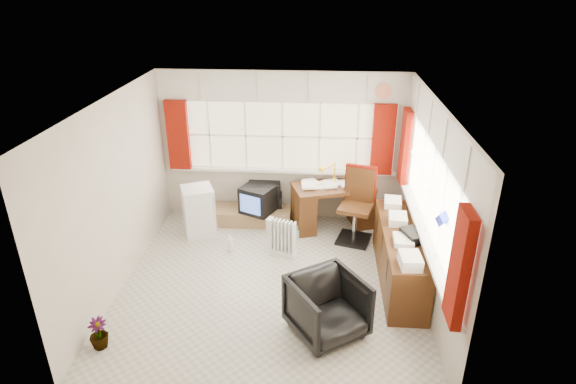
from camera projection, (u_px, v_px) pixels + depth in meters
name	position (u px, v px, depth m)	size (l,w,h in m)	color
ground	(271.00, 283.00, 6.58)	(4.00, 4.00, 0.00)	beige
room_walls	(269.00, 182.00, 5.96)	(4.00, 4.00, 4.00)	beige
window_back	(283.00, 166.00, 7.95)	(3.70, 0.12, 3.60)	beige
window_right	(423.00, 227.00, 6.06)	(0.12, 3.70, 3.60)	beige
curtains	(342.00, 161.00, 6.75)	(3.83, 3.83, 1.15)	maroon
overhead_cabinets	(349.00, 104.00, 6.47)	(3.98, 3.98, 0.48)	silver
desk	(333.00, 204.00, 7.89)	(1.41, 0.99, 0.77)	#4F2512
desk_lamp	(335.00, 169.00, 7.69)	(0.15, 0.13, 0.38)	yellow
task_chair	(358.00, 201.00, 7.46)	(0.62, 0.64, 1.19)	black
office_chair	(327.00, 307.00, 5.54)	(0.77, 0.80, 0.72)	black
radiator	(283.00, 241.00, 7.12)	(0.42, 0.27, 0.58)	white
credenza	(400.00, 255.00, 6.49)	(0.50, 2.00, 0.85)	#4F2512
file_tray	(414.00, 235.00, 6.15)	(0.26, 0.33, 0.11)	black
tv_bench	(249.00, 215.00, 8.13)	(1.40, 0.50, 0.25)	#A37E51
crt_tv	(258.00, 199.00, 7.89)	(0.63, 0.61, 0.45)	black
hifi_stack	(265.00, 194.00, 8.13)	(0.61, 0.42, 0.42)	black
mini_fridge	(199.00, 211.00, 7.69)	(0.61, 0.61, 0.79)	white
spray_bottle_a	(230.00, 242.00, 7.30)	(0.10, 0.10, 0.27)	white
spray_bottle_b	(297.00, 231.00, 7.69)	(0.09, 0.09, 0.19)	#8BD0C3
flower_vase	(99.00, 333.00, 5.38)	(0.21, 0.21, 0.38)	black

